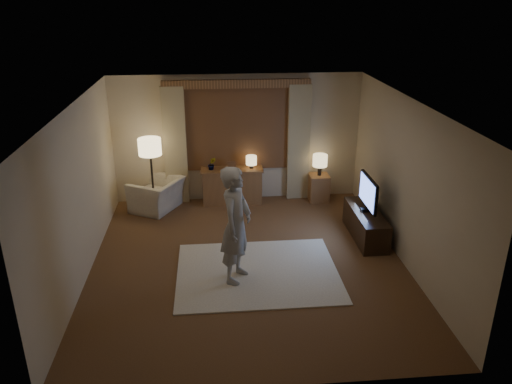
{
  "coord_description": "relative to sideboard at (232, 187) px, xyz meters",
  "views": [
    {
      "loc": [
        -0.52,
        -7.04,
        4.11
      ],
      "look_at": [
        0.19,
        0.6,
        0.99
      ],
      "focal_mm": 35.0,
      "sensor_mm": 36.0,
      "label": 1
    }
  ],
  "objects": [
    {
      "name": "side_table",
      "position": [
        1.8,
        -0.05,
        -0.07
      ],
      "size": [
        0.4,
        0.4,
        0.56
      ],
      "primitive_type": "cube",
      "color": "brown",
      "rests_on": "floor"
    },
    {
      "name": "room",
      "position": [
        0.13,
        -2.0,
        0.98
      ],
      "size": [
        5.04,
        5.54,
        2.64
      ],
      "color": "brown",
      "rests_on": "ground"
    },
    {
      "name": "sideboard",
      "position": [
        0.0,
        0.0,
        0.0
      ],
      "size": [
        1.2,
        0.4,
        0.7
      ],
      "primitive_type": "cube",
      "color": "brown",
      "rests_on": "floor"
    },
    {
      "name": "tv",
      "position": [
        2.28,
        -1.78,
        0.5
      ],
      "size": [
        0.21,
        0.88,
        0.64
      ],
      "color": "black",
      "rests_on": "tv_stand"
    },
    {
      "name": "plant",
      "position": [
        -0.4,
        0.0,
        0.5
      ],
      "size": [
        0.17,
        0.13,
        0.3
      ],
      "primitive_type": "imported",
      "color": "#999999",
      "rests_on": "sideboard"
    },
    {
      "name": "table_lamp_sideboard",
      "position": [
        0.4,
        0.0,
        0.55
      ],
      "size": [
        0.22,
        0.22,
        0.3
      ],
      "color": "black",
      "rests_on": "sideboard"
    },
    {
      "name": "armchair",
      "position": [
        -1.51,
        -0.19,
        -0.04
      ],
      "size": [
        1.19,
        1.24,
        0.62
      ],
      "primitive_type": "imported",
      "rotation": [
        0.0,
        0.0,
        -2.07
      ],
      "color": "beige",
      "rests_on": "floor"
    },
    {
      "name": "person",
      "position": [
        -0.08,
        -2.97,
        0.57
      ],
      "size": [
        0.66,
        0.77,
        1.8
      ],
      "primitive_type": "imported",
      "rotation": [
        0.0,
        0.0,
        1.15
      ],
      "color": "#B1ADA3",
      "rests_on": "rug"
    },
    {
      "name": "picture_frame",
      "position": [
        0.0,
        0.0,
        0.45
      ],
      "size": [
        0.16,
        0.02,
        0.2
      ],
      "primitive_type": "cube",
      "color": "brown",
      "rests_on": "sideboard"
    },
    {
      "name": "table_lamp_side",
      "position": [
        1.8,
        -0.05,
        0.52
      ],
      "size": [
        0.3,
        0.3,
        0.44
      ],
      "color": "black",
      "rests_on": "side_table"
    },
    {
      "name": "tv_stand",
      "position": [
        2.28,
        -1.78,
        -0.1
      ],
      "size": [
        0.45,
        1.4,
        0.5
      ],
      "primitive_type": "cube",
      "color": "black",
      "rests_on": "floor"
    },
    {
      "name": "rug",
      "position": [
        0.26,
        -2.82,
        -0.34
      ],
      "size": [
        2.5,
        2.0,
        0.02
      ],
      "primitive_type": "cube",
      "color": "#F4E9CD",
      "rests_on": "floor"
    },
    {
      "name": "floor_lamp",
      "position": [
        -1.56,
        -0.31,
        0.91
      ],
      "size": [
        0.44,
        0.44,
        1.5
      ],
      "color": "black",
      "rests_on": "floor"
    }
  ]
}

